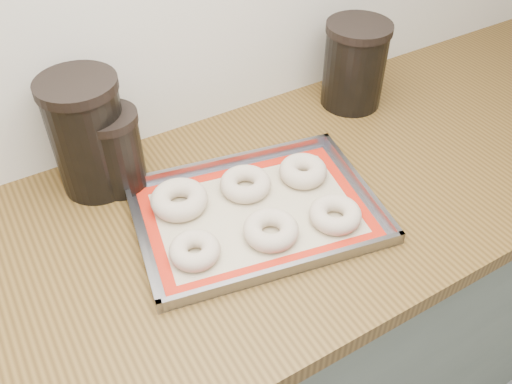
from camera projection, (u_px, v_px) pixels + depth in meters
cabinet at (265, 334)px, 1.40m from camera, size 3.00×0.65×0.86m
countertop at (268, 209)px, 1.10m from camera, size 3.06×0.68×0.04m
baking_tray at (256, 212)px, 1.05m from camera, size 0.51×0.41×0.03m
baking_mat at (256, 213)px, 1.05m from camera, size 0.47×0.36×0.00m
bagel_front_left at (195, 250)px, 0.96m from camera, size 0.11×0.11×0.03m
bagel_front_mid at (271, 230)px, 1.00m from camera, size 0.11×0.11×0.04m
bagel_front_right at (335, 214)px, 1.03m from camera, size 0.11×0.11×0.03m
bagel_back_left at (179, 200)px, 1.05m from camera, size 0.13×0.13×0.04m
bagel_back_mid at (245, 184)px, 1.09m from camera, size 0.14×0.14×0.03m
bagel_back_right at (303, 171)px, 1.12m from camera, size 0.12×0.12×0.04m
canister_left at (88, 135)px, 1.05m from camera, size 0.15×0.15×0.24m
canister_mid at (115, 151)px, 1.07m from camera, size 0.11×0.11×0.17m
canister_right at (354, 65)px, 1.29m from camera, size 0.15×0.15×0.21m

